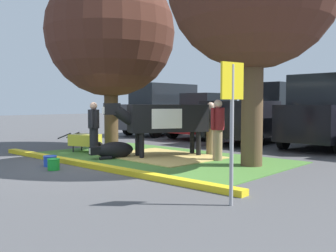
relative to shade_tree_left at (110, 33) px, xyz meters
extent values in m
plane|color=#4C4C4F|center=(2.32, -2.42, -3.98)|extent=(80.00, 80.00, 0.00)
cube|color=#477A33|center=(2.73, -0.53, -3.97)|extent=(7.30, 4.27, 0.02)
cube|color=yellow|center=(2.73, -2.81, -3.92)|extent=(8.50, 0.24, 0.12)
cube|color=tan|center=(2.70, -0.35, -3.95)|extent=(3.33, 2.58, 0.04)
cylinder|color=#4C3823|center=(0.00, 0.00, -2.75)|extent=(0.48, 0.48, 2.46)
sphere|color=#4C281E|center=(0.00, 0.00, 0.02)|extent=(4.38, 4.38, 4.38)
cylinder|color=brown|center=(5.46, 0.02, -2.45)|extent=(0.53, 0.53, 3.05)
cube|color=black|center=(2.80, -0.15, -2.84)|extent=(1.73, 2.35, 0.80)
cube|color=white|center=(2.72, -0.28, -2.84)|extent=(1.07, 1.14, 0.56)
cylinder|color=black|center=(2.15, -1.31, -2.74)|extent=(0.59, 0.71, 0.58)
cube|color=black|center=(1.99, -1.59, -2.56)|extent=(0.44, 0.51, 0.32)
cube|color=white|center=(1.90, -1.77, -2.60)|extent=(0.23, 0.20, 0.20)
cylinder|color=black|center=(2.59, -1.02, -3.61)|extent=(0.14, 0.14, 0.74)
cylinder|color=black|center=(2.16, -0.79, -3.61)|extent=(0.14, 0.14, 0.74)
cylinder|color=black|center=(3.43, 0.48, -3.61)|extent=(0.14, 0.14, 0.74)
cylinder|color=black|center=(3.00, 0.72, -3.61)|extent=(0.14, 0.14, 0.74)
cylinder|color=black|center=(3.38, 0.90, -3.09)|extent=(0.06, 0.06, 0.70)
ellipsoid|color=black|center=(1.92, -1.43, -3.74)|extent=(0.79, 1.19, 0.48)
cube|color=black|center=(1.74, -2.00, -3.72)|extent=(0.28, 0.33, 0.22)
cube|color=silver|center=(1.70, -2.12, -3.72)|extent=(0.11, 0.09, 0.16)
cylinder|color=black|center=(1.99, -1.82, -3.92)|extent=(0.20, 0.36, 0.10)
cylinder|color=#9E7F5B|center=(4.34, 0.16, -3.55)|extent=(0.26, 0.26, 0.85)
cylinder|color=maroon|center=(4.34, 0.16, -2.83)|extent=(0.34, 0.34, 0.59)
sphere|color=beige|center=(4.34, 0.16, -2.42)|extent=(0.23, 0.23, 0.23)
cylinder|color=maroon|center=(4.32, -0.06, -2.80)|extent=(0.09, 0.09, 0.56)
cylinder|color=maroon|center=(4.35, 0.38, -2.80)|extent=(0.09, 0.09, 0.56)
cylinder|color=#9E7F5B|center=(3.51, 0.97, -3.57)|extent=(0.26, 0.26, 0.82)
cylinder|color=slate|center=(3.51, 0.97, -2.88)|extent=(0.34, 0.34, 0.56)
sphere|color=beige|center=(3.51, 0.97, -2.48)|extent=(0.22, 0.22, 0.22)
cylinder|color=slate|center=(3.68, 0.83, -2.85)|extent=(0.09, 0.09, 0.54)
cylinder|color=slate|center=(3.35, 1.12, -2.85)|extent=(0.09, 0.09, 0.54)
cylinder|color=black|center=(0.90, -1.41, -3.57)|extent=(0.26, 0.26, 0.82)
cylinder|color=black|center=(0.90, -1.41, -2.88)|extent=(0.34, 0.34, 0.56)
sphere|color=tan|center=(0.90, -1.41, -2.48)|extent=(0.22, 0.22, 0.22)
cylinder|color=black|center=(0.75, -1.24, -2.85)|extent=(0.09, 0.09, 0.54)
cylinder|color=black|center=(1.04, -1.57, -2.85)|extent=(0.09, 0.09, 0.54)
cube|color=gold|center=(0.13, -1.19, -3.58)|extent=(1.04, 0.85, 0.36)
cylinder|color=black|center=(0.61, -1.04, -3.80)|extent=(0.37, 0.21, 0.36)
cylinder|color=black|center=(-0.22, -1.08, -3.86)|extent=(0.04, 0.04, 0.24)
cylinder|color=black|center=(-0.08, -1.49, -3.86)|extent=(0.04, 0.04, 0.24)
cylinder|color=black|center=(-0.55, -1.18, -3.46)|extent=(0.52, 0.20, 0.23)
cylinder|color=black|center=(-0.42, -1.60, -3.46)|extent=(0.52, 0.20, 0.23)
cylinder|color=#99999E|center=(7.09, -3.42, -2.90)|extent=(0.06, 0.06, 2.16)
cube|color=yellow|center=(7.09, -3.42, -2.06)|extent=(0.14, 0.44, 0.56)
cylinder|color=blue|center=(1.73, -3.37, -3.85)|extent=(0.31, 0.31, 0.25)
torus|color=blue|center=(1.73, -3.37, -3.73)|extent=(0.34, 0.34, 0.02)
cylinder|color=green|center=(2.30, -3.61, -3.85)|extent=(0.28, 0.28, 0.26)
torus|color=green|center=(2.30, -3.61, -3.72)|extent=(0.30, 0.30, 0.02)
cube|color=#3D3D42|center=(-2.66, 5.52, -3.06)|extent=(2.06, 4.66, 1.20)
cube|color=black|center=(-2.66, 5.52, -1.96)|extent=(1.78, 3.26, 1.00)
cylinder|color=black|center=(-3.55, 7.05, -3.66)|extent=(0.24, 0.65, 0.64)
cylinder|color=black|center=(-1.66, 6.98, -3.66)|extent=(0.24, 0.65, 0.64)
cylinder|color=black|center=(-3.66, 4.06, -3.66)|extent=(0.24, 0.65, 0.64)
cylinder|color=black|center=(-1.76, 3.99, -3.66)|extent=(0.24, 0.65, 0.64)
cube|color=red|center=(0.00, 5.65, -3.21)|extent=(1.95, 4.46, 0.90)
cube|color=black|center=(0.00, 5.65, -2.36)|extent=(1.66, 2.25, 0.80)
cylinder|color=black|center=(-0.85, 7.11, -3.66)|extent=(0.24, 0.65, 0.64)
cylinder|color=black|center=(0.95, 7.05, -3.66)|extent=(0.24, 0.65, 0.64)
cylinder|color=black|center=(-0.95, 4.25, -3.66)|extent=(0.24, 0.65, 0.64)
cylinder|color=black|center=(0.85, 4.19, -3.66)|extent=(0.24, 0.65, 0.64)
cube|color=black|center=(2.61, 5.44, -3.11)|extent=(2.19, 5.47, 1.10)
cube|color=black|center=(2.64, 6.39, -2.06)|extent=(1.90, 1.86, 1.00)
cube|color=black|center=(2.57, 4.23, -2.44)|extent=(1.99, 2.76, 0.24)
cylinder|color=black|center=(1.67, 7.23, -3.66)|extent=(0.24, 0.65, 0.64)
cylinder|color=black|center=(3.67, 7.16, -3.66)|extent=(0.24, 0.65, 0.64)
cylinder|color=black|center=(1.55, 3.72, -3.66)|extent=(0.24, 0.65, 0.64)
cylinder|color=black|center=(3.55, 3.65, -3.66)|extent=(0.24, 0.65, 0.64)
cube|color=black|center=(5.48, 5.32, -3.06)|extent=(2.06, 4.66, 1.20)
cube|color=black|center=(5.48, 5.32, -1.96)|extent=(1.78, 3.26, 1.00)
cylinder|color=black|center=(4.59, 6.84, -3.66)|extent=(0.24, 0.65, 0.64)
cylinder|color=black|center=(4.48, 3.86, -3.66)|extent=(0.24, 0.65, 0.64)
camera|label=1|loc=(10.26, -8.33, -2.40)|focal=40.55mm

